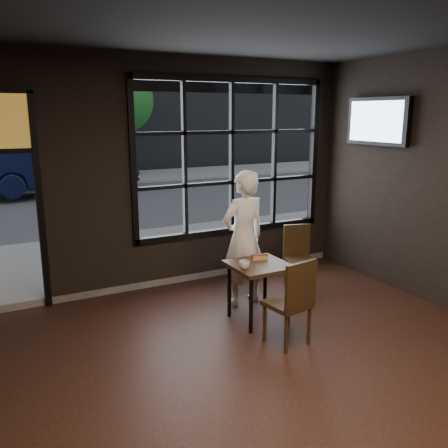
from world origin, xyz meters
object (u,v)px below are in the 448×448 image
chair_near (287,301)px  navy_car (56,166)px  cafe_table (258,292)px  man (243,238)px

chair_near → navy_car: bearing=-95.6°
cafe_table → navy_car: size_ratio=0.15×
cafe_table → navy_car: (-0.72, 10.55, 0.52)m
navy_car → chair_near: bearing=177.3°
cafe_table → man: size_ratio=0.41×
chair_near → navy_car: 11.22m
man → chair_near: bearing=76.5°
man → cafe_table: bearing=72.3°
man → navy_car: (-0.83, 9.99, 0.00)m
chair_near → man: (0.14, 1.19, 0.39)m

